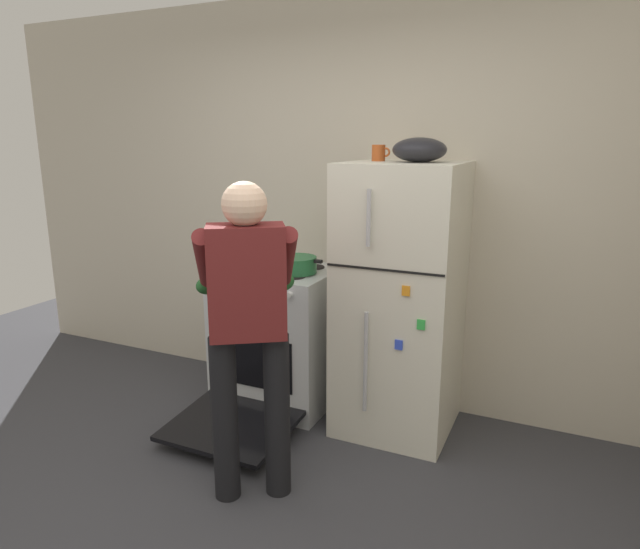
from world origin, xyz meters
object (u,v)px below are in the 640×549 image
(pepper_mill, at_px, (254,246))
(mixing_bowl, at_px, (420,150))
(red_pot, at_px, (296,265))
(refrigerator, at_px, (400,300))
(person_cook, at_px, (248,313))
(stove_range, at_px, (278,338))
(coffee_mug, at_px, (379,153))

(pepper_mill, relative_size, mixing_bowl, 0.59)
(red_pot, bearing_deg, refrigerator, 4.13)
(refrigerator, relative_size, person_cook, 1.03)
(refrigerator, relative_size, mixing_bowl, 5.41)
(stove_range, xyz_separation_m, red_pot, (0.16, -0.03, 0.54))
(stove_range, xyz_separation_m, coffee_mug, (0.67, 0.07, 1.24))
(refrigerator, relative_size, stove_range, 1.33)
(stove_range, bearing_deg, pepper_mill, 143.97)
(pepper_mill, bearing_deg, stove_range, -36.03)
(red_pot, bearing_deg, mixing_bowl, 3.73)
(refrigerator, distance_m, pepper_mill, 1.18)
(person_cook, distance_m, coffee_mug, 1.29)
(stove_range, bearing_deg, red_pot, -11.25)
(pepper_mill, bearing_deg, mixing_bowl, -9.25)
(refrigerator, bearing_deg, person_cook, -116.29)
(pepper_mill, bearing_deg, coffee_mug, -8.79)
(refrigerator, xyz_separation_m, person_cook, (-0.48, -0.97, 0.13))
(coffee_mug, height_order, pepper_mill, coffee_mug)
(person_cook, xyz_separation_m, mixing_bowl, (0.56, 0.97, 0.76))
(red_pot, xyz_separation_m, mixing_bowl, (0.77, 0.05, 0.73))
(mixing_bowl, bearing_deg, pepper_mill, 170.75)
(refrigerator, distance_m, mixing_bowl, 0.90)
(stove_range, xyz_separation_m, mixing_bowl, (0.93, 0.02, 1.26))
(coffee_mug, bearing_deg, mixing_bowl, -10.99)
(mixing_bowl, bearing_deg, stove_range, -178.88)
(coffee_mug, bearing_deg, refrigerator, -15.83)
(person_cook, height_order, coffee_mug, coffee_mug)
(refrigerator, bearing_deg, red_pot, -175.87)
(stove_range, distance_m, red_pot, 0.56)
(red_pot, xyz_separation_m, pepper_mill, (-0.46, 0.25, 0.04))
(pepper_mill, xyz_separation_m, mixing_bowl, (1.23, -0.20, 0.69))
(stove_range, height_order, red_pot, red_pot)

